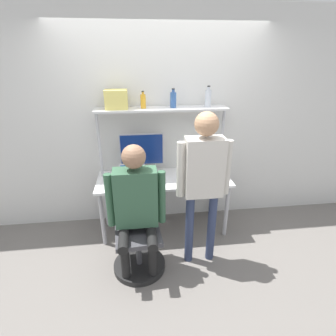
{
  "coord_description": "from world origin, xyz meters",
  "views": [
    {
      "loc": [
        -0.3,
        -2.59,
        2.16
      ],
      "look_at": [
        -0.0,
        -0.17,
        1.09
      ],
      "focal_mm": 28.0,
      "sensor_mm": 36.0,
      "label": 1
    }
  ],
  "objects_px": {
    "laptop": "(132,178)",
    "bottle_amber": "(143,101)",
    "bottle_clear": "(208,98)",
    "person_seated": "(136,202)",
    "office_chair": "(138,244)",
    "storage_box": "(116,99)",
    "monitor": "(142,152)",
    "bottle_blue": "(173,100)",
    "person_standing": "(204,173)",
    "cell_phone": "(154,183)"
  },
  "relations": [
    {
      "from": "laptop",
      "to": "bottle_amber",
      "type": "xyz_separation_m",
      "value": [
        0.18,
        0.22,
        0.86
      ]
    },
    {
      "from": "bottle_amber",
      "to": "bottle_clear",
      "type": "bearing_deg",
      "value": -0.0
    },
    {
      "from": "person_seated",
      "to": "bottle_clear",
      "type": "height_order",
      "value": "bottle_clear"
    },
    {
      "from": "office_chair",
      "to": "storage_box",
      "type": "height_order",
      "value": "storage_box"
    },
    {
      "from": "monitor",
      "to": "bottle_blue",
      "type": "height_order",
      "value": "bottle_blue"
    },
    {
      "from": "person_standing",
      "to": "cell_phone",
      "type": "bearing_deg",
      "value": 132.31
    },
    {
      "from": "office_chair",
      "to": "monitor",
      "type": "bearing_deg",
      "value": 83.48
    },
    {
      "from": "monitor",
      "to": "bottle_amber",
      "type": "relative_size",
      "value": 2.76
    },
    {
      "from": "person_seated",
      "to": "storage_box",
      "type": "relative_size",
      "value": 5.56
    },
    {
      "from": "laptop",
      "to": "bottle_clear",
      "type": "xyz_separation_m",
      "value": [
        0.94,
        0.22,
        0.88
      ]
    },
    {
      "from": "monitor",
      "to": "person_standing",
      "type": "relative_size",
      "value": 0.32
    },
    {
      "from": "person_seated",
      "to": "person_standing",
      "type": "height_order",
      "value": "person_standing"
    },
    {
      "from": "office_chair",
      "to": "storage_box",
      "type": "relative_size",
      "value": 3.65
    },
    {
      "from": "office_chair",
      "to": "storage_box",
      "type": "distance_m",
      "value": 1.62
    },
    {
      "from": "cell_phone",
      "to": "person_standing",
      "type": "bearing_deg",
      "value": -47.69
    },
    {
      "from": "monitor",
      "to": "bottle_clear",
      "type": "xyz_separation_m",
      "value": [
        0.8,
        0.01,
        0.64
      ]
    },
    {
      "from": "person_seated",
      "to": "bottle_amber",
      "type": "height_order",
      "value": "bottle_amber"
    },
    {
      "from": "cell_phone",
      "to": "bottle_blue",
      "type": "bearing_deg",
      "value": 45.64
    },
    {
      "from": "person_standing",
      "to": "bottle_amber",
      "type": "height_order",
      "value": "bottle_amber"
    },
    {
      "from": "monitor",
      "to": "office_chair",
      "type": "distance_m",
      "value": 1.1
    },
    {
      "from": "laptop",
      "to": "person_standing",
      "type": "relative_size",
      "value": 0.17
    },
    {
      "from": "bottle_clear",
      "to": "bottle_blue",
      "type": "relative_size",
      "value": 1.12
    },
    {
      "from": "person_seated",
      "to": "person_standing",
      "type": "distance_m",
      "value": 0.72
    },
    {
      "from": "cell_phone",
      "to": "office_chair",
      "type": "xyz_separation_m",
      "value": [
        -0.21,
        -0.53,
        -0.46
      ]
    },
    {
      "from": "laptop",
      "to": "bottle_amber",
      "type": "distance_m",
      "value": 0.91
    },
    {
      "from": "bottle_amber",
      "to": "office_chair",
      "type": "bearing_deg",
      "value": -99.22
    },
    {
      "from": "office_chair",
      "to": "storage_box",
      "type": "bearing_deg",
      "value": 102.1
    },
    {
      "from": "monitor",
      "to": "storage_box",
      "type": "height_order",
      "value": "storage_box"
    },
    {
      "from": "cell_phone",
      "to": "storage_box",
      "type": "distance_m",
      "value": 1.05
    },
    {
      "from": "monitor",
      "to": "cell_phone",
      "type": "distance_m",
      "value": 0.42
    },
    {
      "from": "monitor",
      "to": "cell_phone",
      "type": "bearing_deg",
      "value": -65.87
    },
    {
      "from": "person_seated",
      "to": "cell_phone",
      "type": "bearing_deg",
      "value": 70.07
    },
    {
      "from": "person_seated",
      "to": "bottle_clear",
      "type": "distance_m",
      "value": 1.49
    },
    {
      "from": "person_standing",
      "to": "storage_box",
      "type": "bearing_deg",
      "value": 137.2
    },
    {
      "from": "monitor",
      "to": "bottle_blue",
      "type": "distance_m",
      "value": 0.74
    },
    {
      "from": "laptop",
      "to": "bottle_amber",
      "type": "bearing_deg",
      "value": 51.69
    },
    {
      "from": "cell_phone",
      "to": "storage_box",
      "type": "height_order",
      "value": "storage_box"
    },
    {
      "from": "cell_phone",
      "to": "bottle_clear",
      "type": "xyz_separation_m",
      "value": [
        0.68,
        0.27,
        0.94
      ]
    },
    {
      "from": "bottle_amber",
      "to": "monitor",
      "type": "bearing_deg",
      "value": -171.01
    },
    {
      "from": "monitor",
      "to": "laptop",
      "type": "relative_size",
      "value": 1.84
    },
    {
      "from": "bottle_blue",
      "to": "bottle_clear",
      "type": "bearing_deg",
      "value": 0.0
    },
    {
      "from": "bottle_amber",
      "to": "cell_phone",
      "type": "bearing_deg",
      "value": -73.61
    },
    {
      "from": "person_seated",
      "to": "storage_box",
      "type": "xyz_separation_m",
      "value": [
        -0.18,
        0.85,
        0.85
      ]
    },
    {
      "from": "person_standing",
      "to": "bottle_clear",
      "type": "height_order",
      "value": "bottle_clear"
    },
    {
      "from": "bottle_clear",
      "to": "bottle_blue",
      "type": "xyz_separation_m",
      "value": [
        -0.42,
        0.0,
        -0.01
      ]
    },
    {
      "from": "person_standing",
      "to": "bottle_amber",
      "type": "distance_m",
      "value": 1.12
    },
    {
      "from": "cell_phone",
      "to": "person_seated",
      "type": "xyz_separation_m",
      "value": [
        -0.21,
        -0.57,
        0.09
      ]
    },
    {
      "from": "cell_phone",
      "to": "person_seated",
      "type": "distance_m",
      "value": 0.62
    },
    {
      "from": "bottle_amber",
      "to": "storage_box",
      "type": "xyz_separation_m",
      "value": [
        -0.3,
        -0.0,
        0.02
      ]
    },
    {
      "from": "bottle_clear",
      "to": "person_standing",
      "type": "bearing_deg",
      "value": -105.26
    }
  ]
}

